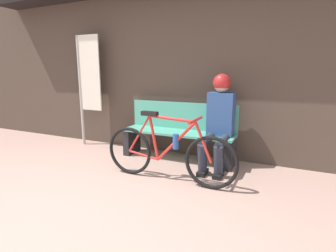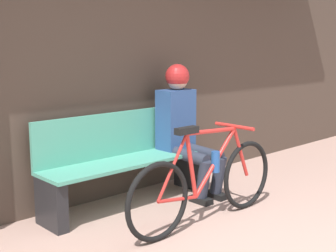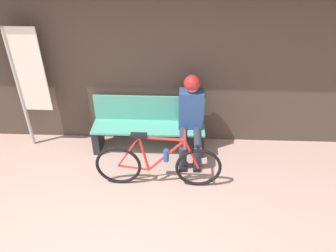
# 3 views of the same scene
# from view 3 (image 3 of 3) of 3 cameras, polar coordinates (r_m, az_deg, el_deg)

# --- Properties ---
(storefront_wall) EXTENTS (12.00, 0.56, 3.20)m
(storefront_wall) POSITION_cam_3_polar(r_m,az_deg,el_deg) (4.62, -6.41, 15.41)
(storefront_wall) COLOR #4C3D33
(storefront_wall) RESTS_ON ground_plane
(park_bench_near) EXTENTS (1.65, 0.42, 0.82)m
(park_bench_near) POSITION_cam_3_polar(r_m,az_deg,el_deg) (4.89, -3.36, -0.10)
(park_bench_near) COLOR #51A88E
(park_bench_near) RESTS_ON ground_plane
(bicycle) EXTENTS (1.64, 0.40, 0.82)m
(bicycle) POSITION_cam_3_polar(r_m,az_deg,el_deg) (4.25, -1.71, -6.70)
(bicycle) COLOR black
(bicycle) RESTS_ON ground_plane
(person_seated) EXTENTS (0.34, 0.66, 1.24)m
(person_seated) POSITION_cam_3_polar(r_m,az_deg,el_deg) (4.60, 4.02, 2.21)
(person_seated) COLOR #2D3342
(person_seated) RESTS_ON ground_plane
(banner_pole) EXTENTS (0.45, 0.05, 1.85)m
(banner_pole) POSITION_cam_3_polar(r_m,az_deg,el_deg) (4.99, -23.38, 7.75)
(banner_pole) COLOR #B7B2A8
(banner_pole) RESTS_ON ground_plane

